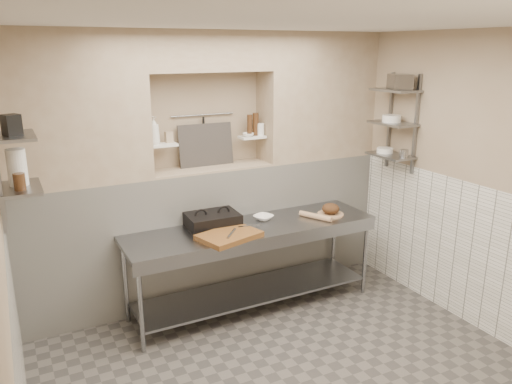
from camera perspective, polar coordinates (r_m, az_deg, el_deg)
floor at (r=4.47m, az=4.31°, el=-20.70°), size 4.00×3.90×0.10m
ceiling at (r=3.59m, az=5.34°, el=19.61°), size 4.00×3.90×0.10m
wall_right at (r=5.14m, az=24.59°, el=0.81°), size 0.10×3.90×2.80m
wall_back at (r=5.52m, az=-6.26°, el=3.18°), size 4.00×0.10×2.80m
backwall_lower at (r=5.50m, az=-5.09°, el=-4.47°), size 4.00×0.40×1.40m
alcove_sill at (r=5.29m, az=-5.28°, el=2.75°), size 1.30×0.40×0.02m
backwall_pillar_left at (r=4.84m, az=-20.35°, el=8.88°), size 1.35×0.40×1.40m
backwall_pillar_right at (r=5.80m, az=6.98°, el=10.79°), size 1.35×0.40×1.40m
backwall_header at (r=5.15m, az=-5.63°, el=15.74°), size 1.30×0.40×0.40m
wainscot_left at (r=3.59m, az=-25.22°, el=-18.06°), size 0.02×3.90×1.40m
wainscot_right at (r=5.30m, az=23.30°, el=-6.58°), size 0.02×3.90×1.40m
alcove_shelf_left at (r=5.07m, az=-10.62°, el=5.31°), size 0.28×0.16×0.02m
alcove_shelf_right at (r=5.43m, az=-0.44°, el=6.30°), size 0.28×0.16×0.02m
utensil_rail at (r=5.35m, az=-6.12°, el=8.76°), size 0.70×0.02×0.02m
hanging_steel at (r=5.35m, az=-5.99°, el=6.93°), size 0.02×0.02×0.30m
splash_panel at (r=5.33m, az=-5.75°, el=5.37°), size 0.60×0.08×0.45m
wall_shelf_left_lower at (r=4.21m, az=-25.36°, el=0.40°), size 0.30×0.50×0.02m
wall_shelf_left_upper at (r=4.13m, az=-26.02°, el=5.75°), size 0.30×0.50×0.03m
shelf_rail_right_a at (r=5.83m, az=15.04°, el=7.92°), size 0.03×0.03×1.05m
shelf_rail_right_b at (r=5.55m, az=17.80°, el=7.30°), size 0.03×0.03×1.05m
wall_shelf_right_lower at (r=5.66m, az=15.11°, el=4.07°), size 0.30×0.50×0.02m
wall_shelf_right_mid at (r=5.60m, az=15.37°, el=7.57°), size 0.30×0.50×0.02m
wall_shelf_right_upper at (r=5.56m, az=15.64°, el=11.13°), size 0.30×0.50×0.03m
prep_table at (r=5.12m, az=-0.36°, el=-6.68°), size 2.60×0.70×0.90m
panini_press at (r=5.02m, az=-4.99°, el=-3.23°), size 0.52×0.39×0.14m
cutting_board at (r=4.73m, az=-3.08°, el=-5.01°), size 0.64×0.52×0.05m
knife_blade at (r=4.91m, az=-0.70°, el=-3.87°), size 0.24×0.06×0.01m
tongs at (r=4.69m, az=-2.84°, el=-4.76°), size 0.18×0.20×0.02m
mixing_bowl at (r=5.22m, az=0.86°, el=-2.92°), size 0.26×0.26×0.05m
rolling_pin at (r=5.28m, az=6.82°, el=-2.77°), size 0.22×0.36×0.06m
bread_board at (r=5.43m, az=8.50°, el=-2.53°), size 0.28×0.28×0.02m
bread_loaf at (r=5.41m, az=8.53°, el=-1.88°), size 0.19×0.19×0.11m
bottle_soap at (r=5.01m, az=-11.57°, el=6.89°), size 0.13×0.13×0.28m
jar_alcove at (r=5.12m, az=-9.93°, el=6.21°), size 0.07×0.07×0.11m
bowl_alcove at (r=5.39m, az=-0.90°, el=6.55°), size 0.14×0.14×0.04m
condiment_a at (r=5.45m, az=-0.04°, el=7.76°), size 0.07×0.07×0.24m
condiment_b at (r=5.43m, az=-0.73°, el=7.64°), size 0.06×0.06×0.23m
condiment_c at (r=5.46m, az=0.55°, el=7.17°), size 0.08×0.08×0.13m
jug_left at (r=4.22m, az=-25.64°, el=2.56°), size 0.14×0.14×0.28m
jar_left at (r=4.08m, az=-25.41°, el=1.06°), size 0.08×0.08×0.13m
box_left_upper at (r=4.07m, az=-26.15°, el=6.89°), size 0.15×0.15×0.15m
bowl_right at (r=5.72m, az=14.52°, el=4.63°), size 0.18×0.18×0.05m
canister_right at (r=5.50m, az=16.56°, el=4.22°), size 0.09×0.09×0.09m
bowl_right_mid at (r=5.61m, az=15.23°, el=8.11°), size 0.20×0.20×0.07m
basket_right at (r=5.51m, az=16.14°, el=12.01°), size 0.28×0.30×0.16m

